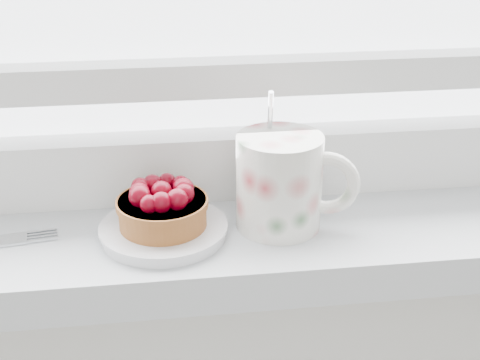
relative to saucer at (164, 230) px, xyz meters
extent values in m
cube|color=silver|center=(0.04, 0.02, -0.03)|extent=(1.60, 0.20, 0.04)
cube|color=white|center=(0.04, 0.09, 0.03)|extent=(1.30, 0.05, 0.07)
cube|color=white|center=(0.04, 0.09, 0.12)|extent=(1.30, 0.04, 0.04)
cylinder|color=silver|center=(0.00, 0.00, 0.00)|extent=(0.12, 0.12, 0.01)
cylinder|color=brown|center=(0.00, 0.00, 0.02)|extent=(0.08, 0.08, 0.03)
cylinder|color=brown|center=(0.00, 0.00, 0.03)|extent=(0.09, 0.09, 0.01)
sphere|color=#450009|center=(0.00, 0.00, 0.04)|extent=(0.02, 0.02, 0.02)
sphere|color=#450009|center=(0.02, 0.00, 0.04)|extent=(0.02, 0.02, 0.02)
sphere|color=#450009|center=(0.02, 0.02, 0.04)|extent=(0.02, 0.02, 0.02)
sphere|color=#450009|center=(0.01, 0.02, 0.04)|extent=(0.02, 0.02, 0.02)
sphere|color=#450009|center=(-0.01, 0.02, 0.04)|extent=(0.02, 0.02, 0.02)
sphere|color=#450009|center=(-0.02, 0.02, 0.04)|extent=(0.02, 0.02, 0.02)
sphere|color=#450009|center=(-0.02, 0.00, 0.04)|extent=(0.02, 0.02, 0.02)
sphere|color=#450009|center=(-0.02, -0.01, 0.04)|extent=(0.02, 0.02, 0.02)
sphere|color=#450009|center=(-0.01, -0.02, 0.04)|extent=(0.02, 0.02, 0.02)
sphere|color=#450009|center=(0.00, -0.02, 0.04)|extent=(0.02, 0.02, 0.02)
sphere|color=#450009|center=(0.01, -0.02, 0.04)|extent=(0.02, 0.02, 0.02)
sphere|color=#450009|center=(0.02, -0.01, 0.04)|extent=(0.02, 0.02, 0.02)
cylinder|color=white|center=(0.11, 0.01, 0.04)|extent=(0.10, 0.10, 0.09)
cylinder|color=black|center=(0.11, 0.01, 0.08)|extent=(0.07, 0.07, 0.01)
torus|color=white|center=(0.16, -0.01, 0.04)|extent=(0.07, 0.03, 0.06)
cylinder|color=silver|center=(0.11, 0.03, 0.10)|extent=(0.01, 0.02, 0.06)
cube|color=silver|center=(-0.14, 0.01, 0.00)|extent=(0.03, 0.02, 0.00)
cube|color=silver|center=(-0.12, 0.00, 0.00)|extent=(0.03, 0.01, 0.00)
cube|color=silver|center=(-0.12, 0.01, 0.00)|extent=(0.03, 0.01, 0.00)
cube|color=silver|center=(-0.12, 0.02, 0.00)|extent=(0.03, 0.01, 0.00)
cube|color=silver|center=(-0.12, 0.02, 0.00)|extent=(0.03, 0.01, 0.00)
camera|label=1|loc=(0.00, -0.57, 0.32)|focal=50.00mm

